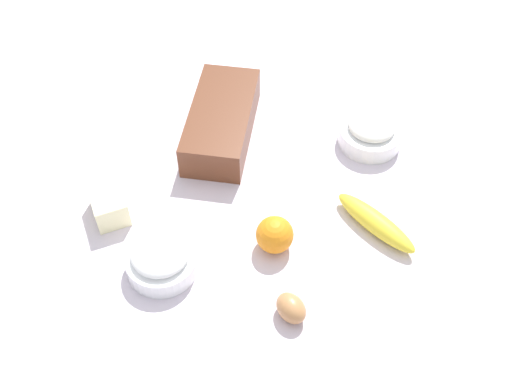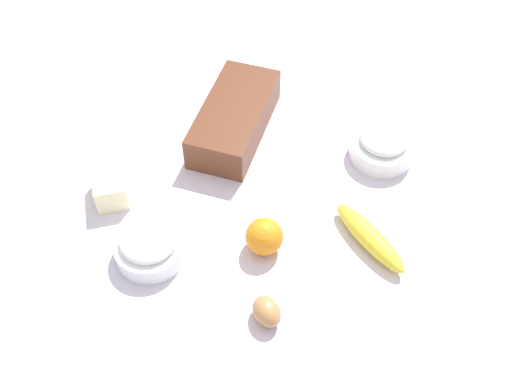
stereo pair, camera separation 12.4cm
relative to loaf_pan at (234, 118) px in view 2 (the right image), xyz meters
name	(u,v)px [view 2 (the right image)]	position (x,y,z in m)	size (l,w,h in m)	color
ground_plane	(256,198)	(-0.18, -0.07, -0.05)	(2.40, 2.40, 0.02)	silver
loaf_pan	(234,118)	(0.00, 0.00, 0.00)	(0.30, 0.18, 0.08)	brown
flour_bowl	(383,145)	(-0.03, -0.33, -0.01)	(0.14, 0.14, 0.07)	white
sugar_bowl	(149,245)	(-0.35, 0.11, -0.01)	(0.13, 0.13, 0.07)	white
banana	(370,237)	(-0.27, -0.30, -0.02)	(0.19, 0.04, 0.04)	yellow
orange_fruit	(264,236)	(-0.30, -0.10, -0.01)	(0.07, 0.07, 0.07)	orange
butter_block	(110,186)	(-0.22, 0.22, -0.01)	(0.09, 0.06, 0.06)	#F4EDB2
egg_near_butter	(267,311)	(-0.45, -0.13, -0.02)	(0.05, 0.05, 0.06)	#B87D4B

